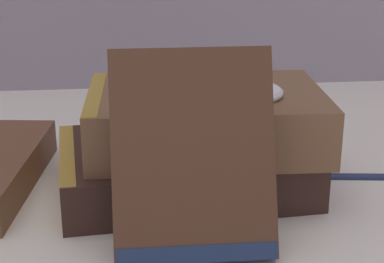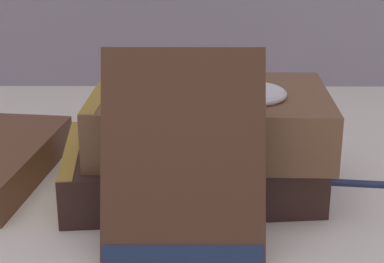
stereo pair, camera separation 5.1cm
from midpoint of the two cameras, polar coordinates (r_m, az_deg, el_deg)
ground_plane at (r=0.52m, az=-7.71°, el=-6.96°), size 3.00×3.00×0.00m
book_flat_bottom at (r=0.55m, az=-3.72°, el=-3.24°), size 0.22×0.16×0.04m
book_flat_top at (r=0.53m, az=-1.86°, el=1.11°), size 0.20×0.14×0.05m
book_leaning_front at (r=0.44m, az=-2.97°, el=-2.83°), size 0.11×0.07×0.14m
pocket_watch at (r=0.51m, az=2.29°, el=3.51°), size 0.06×0.06×0.01m
reading_glasses at (r=0.67m, az=-5.58°, el=-0.52°), size 0.09×0.06×0.00m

